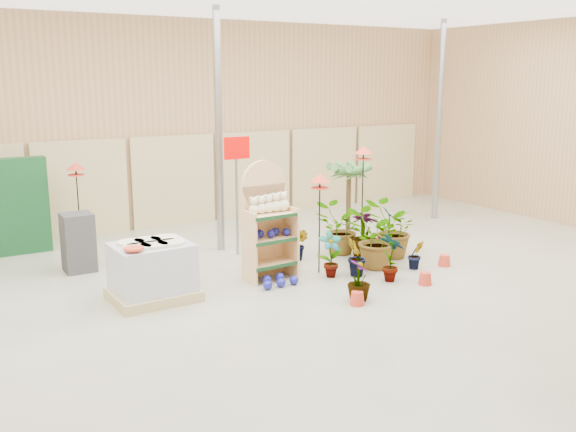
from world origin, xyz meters
name	(u,v)px	position (x,y,z in m)	size (l,w,h in m)	color
room	(291,147)	(0.00, 0.91, 2.21)	(15.20, 12.10, 4.70)	gray
display_shelf	(266,225)	(-0.08, 1.56, 0.89)	(0.83, 0.55, 1.94)	tan
teddy_bears	(270,205)	(-0.05, 1.47, 1.23)	(0.72, 0.20, 0.32)	#F4E9C0
gazing_balls_shelf	(270,233)	(-0.08, 1.44, 0.76)	(0.71, 0.24, 0.14)	navy
gazing_balls_floor	(278,281)	(-0.15, 1.05, 0.07)	(0.63, 0.39, 0.15)	navy
pallet_stack	(152,271)	(-2.07, 1.44, 0.43)	(1.24, 1.05, 0.90)	tan
charcoal_planters	(78,242)	(-2.67, 3.49, 0.50)	(0.50, 0.50, 1.00)	#2A2B2B
offer_sign	(237,172)	(0.10, 2.98, 1.57)	(0.50, 0.08, 2.20)	gray
bird_table_front	(320,181)	(0.79, 1.30, 1.57)	(0.34, 0.34, 1.70)	black
bird_table_right	(363,154)	(2.04, 1.78, 1.90)	(0.34, 0.34, 2.04)	black
bird_table_back	(76,169)	(-2.35, 4.73, 1.58)	(0.34, 0.34, 1.71)	black
palm	(349,170)	(2.60, 2.96, 1.42)	(0.70, 0.70, 1.67)	#42321A
potted_plant_0	(330,254)	(0.81, 1.00, 0.39)	(0.41, 0.28, 0.78)	#396D30
potted_plant_1	(356,257)	(1.19, 0.79, 0.34)	(0.37, 0.30, 0.68)	#396D30
potted_plant_2	(374,239)	(1.73, 1.01, 0.52)	(0.94, 0.81, 1.04)	#396D30
potted_plant_3	(364,234)	(1.99, 1.62, 0.45)	(0.50, 0.50, 0.90)	#396D30
potted_plant_4	(389,225)	(3.01, 2.16, 0.38)	(0.41, 0.27, 0.77)	#396D30
potted_plant_5	(299,244)	(0.90, 2.11, 0.30)	(0.33, 0.26, 0.60)	#396D30
potted_plant_6	(339,229)	(1.76, 2.09, 0.48)	(0.87, 0.75, 0.97)	#396D30
potted_plant_7	(359,280)	(0.54, -0.15, 0.31)	(0.35, 0.35, 0.62)	#396D30
potted_plant_8	(391,257)	(1.53, 0.31, 0.41)	(0.43, 0.29, 0.82)	#396D30
potted_plant_9	(416,255)	(2.34, 0.62, 0.26)	(0.28, 0.23, 0.51)	#396D30
potted_plant_10	(392,230)	(2.43, 1.39, 0.53)	(0.95, 0.82, 1.05)	#396D30
potted_plant_11	(271,243)	(0.50, 2.44, 0.29)	(0.33, 0.33, 0.59)	#396D30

